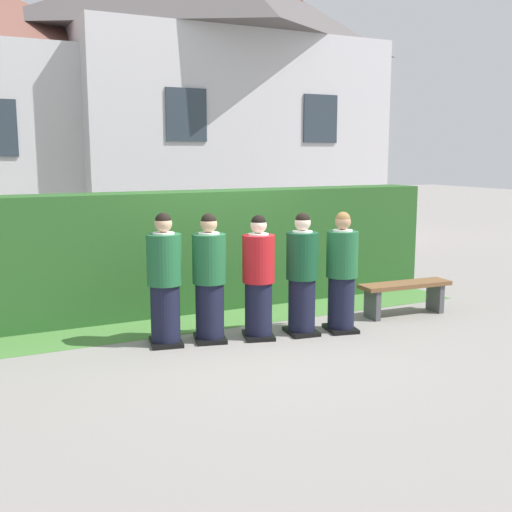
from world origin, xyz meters
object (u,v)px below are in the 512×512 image
object	(u,v)px
student_front_row_3	(302,277)
wooden_bench	(405,291)
student_front_row_0	(165,283)
student_in_red_blazer	(259,280)
student_front_row_4	(342,275)
student_front_row_1	(209,281)

from	to	relation	value
student_front_row_3	wooden_bench	world-z (taller)	student_front_row_3
student_front_row_0	wooden_bench	size ratio (longest dim) A/B	1.14
student_in_red_blazer	wooden_bench	bearing A→B (deg)	1.39
student_front_row_0	student_front_row_3	world-z (taller)	student_front_row_0
student_front_row_3	student_front_row_4	bearing A→B (deg)	-11.89
student_front_row_1	student_front_row_4	xyz separation A→B (m)	(1.72, -0.36, -0.01)
student_front_row_3	student_front_row_4	size ratio (longest dim) A/B	1.00
student_front_row_4	wooden_bench	world-z (taller)	student_front_row_4
student_front_row_1	student_in_red_blazer	size ratio (longest dim) A/B	1.02
student_front_row_3	student_front_row_4	world-z (taller)	student_front_row_3
student_front_row_4	student_front_row_1	bearing A→B (deg)	168.13
student_in_red_blazer	student_front_row_4	xyz separation A→B (m)	(1.12, -0.20, 0.01)
student_in_red_blazer	student_front_row_4	world-z (taller)	student_front_row_4
student_front_row_1	wooden_bench	size ratio (longest dim) A/B	1.13
student_front_row_1	student_in_red_blazer	bearing A→B (deg)	-14.57
student_front_row_0	wooden_bench	bearing A→B (deg)	-3.15
student_front_row_1	wooden_bench	world-z (taller)	student_front_row_1
student_front_row_1	student_in_red_blazer	distance (m)	0.62
student_front_row_0	student_in_red_blazer	size ratio (longest dim) A/B	1.04
student_front_row_4	wooden_bench	bearing A→B (deg)	11.55
student_front_row_1	student_front_row_3	size ratio (longest dim) A/B	1.01
wooden_bench	student_in_red_blazer	bearing A→B (deg)	-178.61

